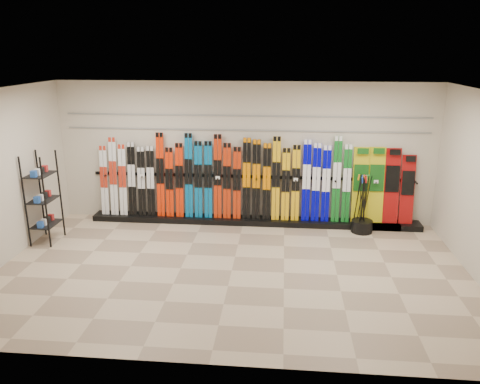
{
  "coord_description": "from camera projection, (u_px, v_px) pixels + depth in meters",
  "views": [
    {
      "loc": [
        0.81,
        -7.2,
        3.63
      ],
      "look_at": [
        0.05,
        1.0,
        1.1
      ],
      "focal_mm": 35.0,
      "sensor_mm": 36.0,
      "label": 1
    }
  ],
  "objects": [
    {
      "name": "ski_poles",
      "position": [
        362.0,
        203.0,
        9.53
      ],
      "size": [
        0.33,
        0.37,
        1.18
      ],
      "color": "black",
      "rests_on": "pole_bin"
    },
    {
      "name": "slatwall_rail_1",
      "position": [
        244.0,
        116.0,
        9.68
      ],
      "size": [
        7.6,
        0.02,
        0.03
      ],
      "primitive_type": "cube",
      "color": "gray",
      "rests_on": "back_wall"
    },
    {
      "name": "accessory_rack",
      "position": [
        43.0,
        198.0,
        8.97
      ],
      "size": [
        0.4,
        0.6,
        1.76
      ],
      "primitive_type": "cube",
      "color": "black",
      "rests_on": "floor"
    },
    {
      "name": "floor",
      "position": [
        232.0,
        270.0,
        7.99
      ],
      "size": [
        8.0,
        8.0,
        0.0
      ],
      "primitive_type": "plane",
      "color": "gray",
      "rests_on": "ground"
    },
    {
      "name": "snowboards",
      "position": [
        382.0,
        186.0,
        9.72
      ],
      "size": [
        1.27,
        0.24,
        1.58
      ],
      "color": "gold",
      "rests_on": "ski_rack_base"
    },
    {
      "name": "ceiling",
      "position": [
        231.0,
        92.0,
        7.11
      ],
      "size": [
        8.0,
        8.0,
        0.0
      ],
      "primitive_type": "plane",
      "rotation": [
        3.14,
        0.0,
        0.0
      ],
      "color": "silver",
      "rests_on": "back_wall"
    },
    {
      "name": "back_wall",
      "position": [
        244.0,
        153.0,
        9.93
      ],
      "size": [
        8.0,
        0.0,
        8.0
      ],
      "primitive_type": "plane",
      "rotation": [
        1.57,
        0.0,
        0.0
      ],
      "color": "beige",
      "rests_on": "floor"
    },
    {
      "name": "skis",
      "position": [
        224.0,
        180.0,
        9.95
      ],
      "size": [
        5.38,
        0.19,
        1.82
      ],
      "color": "white",
      "rests_on": "ski_rack_base"
    },
    {
      "name": "pole_bin",
      "position": [
        362.0,
        226.0,
        9.64
      ],
      "size": [
        0.44,
        0.44,
        0.25
      ],
      "primitive_type": "cylinder",
      "color": "black",
      "rests_on": "floor"
    },
    {
      "name": "slatwall_rail_0",
      "position": [
        244.0,
        130.0,
        9.76
      ],
      "size": [
        7.6,
        0.02,
        0.03
      ],
      "primitive_type": "cube",
      "color": "gray",
      "rests_on": "back_wall"
    },
    {
      "name": "ski_rack_base",
      "position": [
        254.0,
        221.0,
        10.12
      ],
      "size": [
        8.0,
        0.4,
        0.12
      ],
      "primitive_type": "cube",
      "color": "black",
      "rests_on": "floor"
    }
  ]
}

